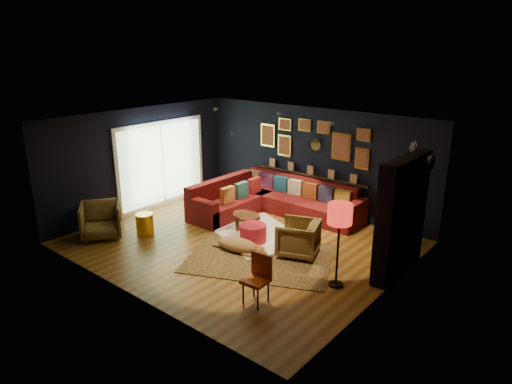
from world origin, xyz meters
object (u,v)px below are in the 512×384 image
Objects in this scene: coffee_table at (246,218)px; armchair_left at (101,219)px; sectional at (270,201)px; orange_chair at (258,275)px; armchair_right at (298,236)px; gold_stool at (145,224)px; pouf at (253,233)px; floor_lamp at (340,218)px; dog at (238,242)px.

armchair_left reaches higher than coffee_table.
sectional is 4.10× the size of orange_chair.
gold_stool is (-3.21, -1.32, -0.15)m from armchair_right.
sectional reaches higher than pouf.
coffee_table is 2.25m from gold_stool.
armchair_right is 0.95× the size of orange_chair.
coffee_table is 2.97m from orange_chair.
gold_stool is at bearing -115.17° from sectional.
sectional is 2.24× the size of floor_lamp.
orange_chair is (1.58, -1.75, 0.27)m from pouf.
orange_chair is (2.09, -2.10, 0.16)m from coffee_table.
sectional is 7.06× the size of gold_stool.
floor_lamp is at bearing -11.65° from pouf.
orange_chair is at bearing -5.78° from armchair_right.
armchair_left is 4.33m from orange_chair.
floor_lamp reaches higher than sectional.
sectional is at bearing 121.88° from orange_chair.
sectional is at bearing 103.56° from coffee_table.
armchair_right reaches higher than pouf.
coffee_table is at bearing -9.57° from armchair_left.
sectional reaches higher than armchair_left.
armchair_left is at bearing 178.27° from orange_chair.
orange_chair is at bearing -47.92° from pouf.
pouf is 0.72× the size of armchair_right.
sectional is at bearing 64.83° from gold_stool.
pouf is at bearing -20.21° from armchair_left.
armchair_left is 5.31m from floor_lamp.
dog is (0.07, -0.56, -0.00)m from pouf.
gold_stool is 4.61m from floor_lamp.
floor_lamp is at bearing -8.87° from dog.
dog is at bearing -67.90° from sectional.
sectional is at bearing 116.85° from pouf.
pouf is at bearing -104.65° from armchair_right.
coffee_table is 1.74× the size of gold_stool.
orange_chair reaches higher than pouf.
armchair_right is (1.89, -1.49, 0.07)m from sectional.
armchair_left reaches higher than orange_chair.
sectional is 5.99× the size of pouf.
pouf is 0.56m from dog.
floor_lamp reaches higher than gold_stool.
coffee_table is 3.08m from floor_lamp.
armchair_right is at bearing -27.02° from armchair_left.
sectional is 1.81m from pouf.
pouf is (0.81, -1.61, -0.11)m from sectional.
sectional is 3.87m from floor_lamp.
armchair_right is 0.52× the size of floor_lamp.
dog is (-1.51, 1.19, -0.28)m from orange_chair.
orange_chair is at bearing -52.80° from armchair_left.
gold_stool is at bearing 168.03° from orange_chair.
orange_chair is at bearing -8.37° from gold_stool.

